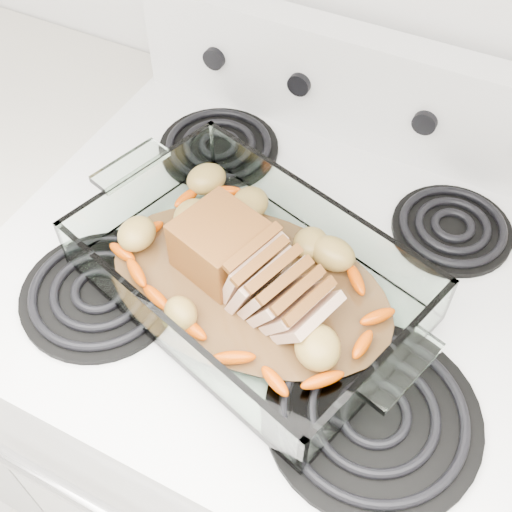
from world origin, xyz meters
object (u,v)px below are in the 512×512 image
at_px(counter_left, 9,286).
at_px(baking_dish, 249,280).
at_px(electric_range, 276,407).
at_px(pork_roast, 239,264).

relative_size(counter_left, baking_dish, 2.21).
bearing_deg(counter_left, electric_range, 0.10).
bearing_deg(electric_range, counter_left, -179.90).
bearing_deg(baking_dish, pork_roast, -163.32).
xyz_separation_m(electric_range, pork_roast, (-0.03, -0.07, 0.51)).
bearing_deg(pork_roast, baking_dish, 16.72).
distance_m(counter_left, baking_dish, 0.82).
bearing_deg(pork_roast, counter_left, -169.43).
height_order(counter_left, baking_dish, baking_dish).
height_order(electric_range, baking_dish, electric_range).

